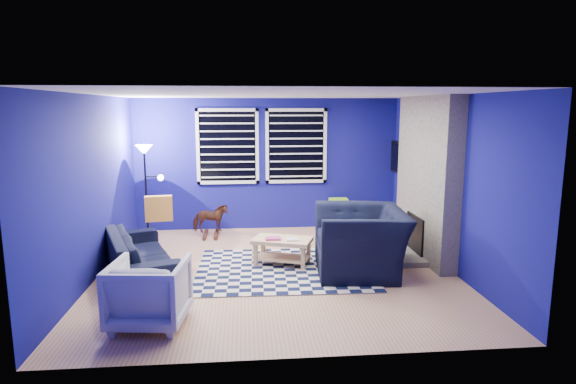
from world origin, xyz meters
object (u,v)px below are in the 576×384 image
object	(u,v)px
rocking_horse	(210,218)
coffee_table	(282,246)
sofa	(140,254)
cabinet	(338,216)
armchair_bent	(149,293)
tv	(401,158)
floor_lamp	(146,163)
armchair_big	(361,241)

from	to	relation	value
rocking_horse	coffee_table	size ratio (longest dim) A/B	0.65
sofa	cabinet	size ratio (longest dim) A/B	2.98
sofa	armchair_bent	world-z (taller)	armchair_bent
rocking_horse	coffee_table	bearing A→B (deg)	-152.77
sofa	rocking_horse	distance (m)	2.13
sofa	coffee_table	world-z (taller)	sofa
sofa	rocking_horse	bearing A→B (deg)	-43.73
tv	coffee_table	distance (m)	3.14
sofa	floor_lamp	size ratio (longest dim) A/B	1.19
armchair_bent	armchair_big	bearing A→B (deg)	-144.42
sofa	armchair_bent	bearing A→B (deg)	174.51
sofa	tv	bearing A→B (deg)	-85.84
armchair_bent	cabinet	xyz separation A→B (m)	(2.83, 3.89, -0.09)
armchair_big	armchair_bent	distance (m)	3.06
armchair_bent	rocking_horse	bearing A→B (deg)	-89.94
rocking_horse	floor_lamp	world-z (taller)	floor_lamp
coffee_table	rocking_horse	bearing A→B (deg)	124.08
armchair_big	cabinet	size ratio (longest dim) A/B	2.06
tv	rocking_horse	xyz separation A→B (m)	(-3.52, -0.03, -1.07)
armchair_big	floor_lamp	world-z (taller)	floor_lamp
tv	coffee_table	bearing A→B (deg)	-142.94
cabinet	floor_lamp	size ratio (longest dim) A/B	0.40
rocking_horse	coffee_table	world-z (taller)	rocking_horse
armchair_big	rocking_horse	size ratio (longest dim) A/B	2.23
tv	armchair_big	world-z (taller)	tv
rocking_horse	armchair_big	bearing A→B (deg)	-139.98
armchair_bent	floor_lamp	bearing A→B (deg)	-72.65
coffee_table	sofa	bearing A→B (deg)	-173.94
armchair_bent	cabinet	world-z (taller)	armchair_bent
armchair_bent	cabinet	distance (m)	4.81
tv	rocking_horse	size ratio (longest dim) A/B	1.60
rocking_horse	floor_lamp	bearing A→B (deg)	94.16
sofa	armchair_big	bearing A→B (deg)	-113.43
rocking_horse	floor_lamp	distance (m)	1.51
rocking_horse	cabinet	xyz separation A→B (m)	(2.42, 0.28, -0.06)
armchair_big	floor_lamp	size ratio (longest dim) A/B	0.82
armchair_big	coffee_table	xyz separation A→B (m)	(-1.09, 0.39, -0.16)
tv	floor_lamp	bearing A→B (deg)	-177.02
armchair_bent	rocking_horse	size ratio (longest dim) A/B	1.28
armchair_big	armchair_bent	world-z (taller)	armchair_big
tv	armchair_bent	world-z (taller)	tv
armchair_big	coffee_table	world-z (taller)	armchair_big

